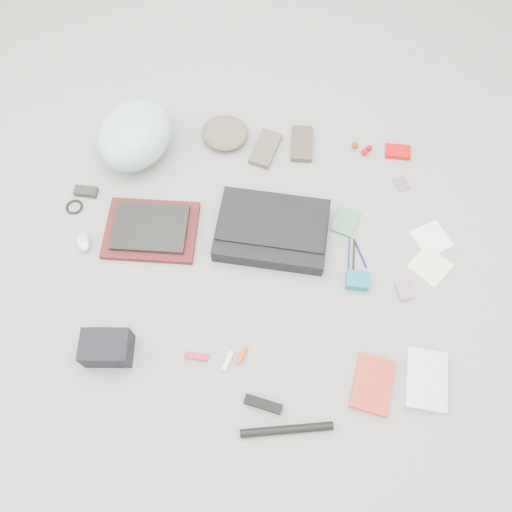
{
  "coord_description": "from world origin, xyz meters",
  "views": [
    {
      "loc": [
        0.03,
        -0.84,
        1.81
      ],
      "look_at": [
        0.0,
        0.0,
        0.05
      ],
      "focal_mm": 35.0,
      "sensor_mm": 36.0,
      "label": 1
    }
  ],
  "objects_px": {
    "laptop": "(150,228)",
    "book_red": "(372,384)",
    "accordion_wallet": "(357,281)",
    "camera_bag": "(107,348)",
    "bike_helmet": "(135,135)",
    "messenger_bag": "(272,230)"
  },
  "relations": [
    {
      "from": "messenger_bag",
      "to": "book_red",
      "type": "xyz_separation_m",
      "value": [
        0.37,
        -0.6,
        -0.03
      ]
    },
    {
      "from": "bike_helmet",
      "to": "messenger_bag",
      "type": "bearing_deg",
      "value": -13.43
    },
    {
      "from": "bike_helmet",
      "to": "book_red",
      "type": "bearing_deg",
      "value": -25.29
    },
    {
      "from": "laptop",
      "to": "accordion_wallet",
      "type": "height_order",
      "value": "laptop"
    },
    {
      "from": "laptop",
      "to": "accordion_wallet",
      "type": "relative_size",
      "value": 3.47
    },
    {
      "from": "camera_bag",
      "to": "accordion_wallet",
      "type": "distance_m",
      "value": 0.97
    },
    {
      "from": "laptop",
      "to": "camera_bag",
      "type": "bearing_deg",
      "value": -98.15
    },
    {
      "from": "messenger_bag",
      "to": "accordion_wallet",
      "type": "relative_size",
      "value": 5.16
    },
    {
      "from": "messenger_bag",
      "to": "bike_helmet",
      "type": "distance_m",
      "value": 0.72
    },
    {
      "from": "laptop",
      "to": "camera_bag",
      "type": "distance_m",
      "value": 0.51
    },
    {
      "from": "bike_helmet",
      "to": "book_red",
      "type": "xyz_separation_m",
      "value": [
        0.97,
        -1.0,
        -0.1
      ]
    },
    {
      "from": "laptop",
      "to": "accordion_wallet",
      "type": "bearing_deg",
      "value": -11.65
    },
    {
      "from": "bike_helmet",
      "to": "accordion_wallet",
      "type": "bearing_deg",
      "value": -12.38
    },
    {
      "from": "bike_helmet",
      "to": "accordion_wallet",
      "type": "height_order",
      "value": "bike_helmet"
    },
    {
      "from": "messenger_bag",
      "to": "accordion_wallet",
      "type": "height_order",
      "value": "messenger_bag"
    },
    {
      "from": "laptop",
      "to": "messenger_bag",
      "type": "bearing_deg",
      "value": 2.27
    },
    {
      "from": "laptop",
      "to": "camera_bag",
      "type": "xyz_separation_m",
      "value": [
        -0.09,
        -0.51,
        0.02
      ]
    },
    {
      "from": "laptop",
      "to": "book_red",
      "type": "bearing_deg",
      "value": -32.57
    },
    {
      "from": "camera_bag",
      "to": "laptop",
      "type": "bearing_deg",
      "value": 78.16
    },
    {
      "from": "laptop",
      "to": "book_red",
      "type": "distance_m",
      "value": 1.05
    },
    {
      "from": "messenger_bag",
      "to": "camera_bag",
      "type": "xyz_separation_m",
      "value": [
        -0.59,
        -0.51,
        0.02
      ]
    },
    {
      "from": "laptop",
      "to": "bike_helmet",
      "type": "height_order",
      "value": "bike_helmet"
    }
  ]
}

